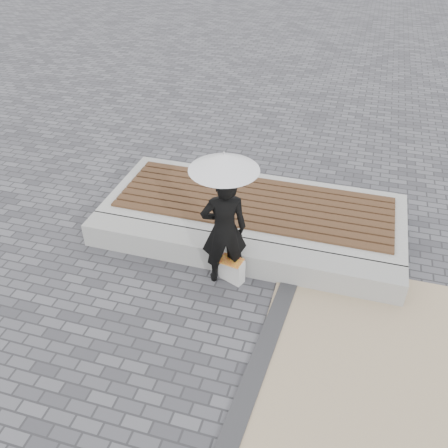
{
  "coord_description": "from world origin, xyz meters",
  "views": [
    {
      "loc": [
        1.45,
        -3.95,
        4.96
      ],
      "look_at": [
        -0.09,
        1.27,
        1.0
      ],
      "focal_mm": 38.86,
      "sensor_mm": 36.0,
      "label": 1
    }
  ],
  "objects_px": {
    "woman": "(224,230)",
    "canvas_tote": "(232,269)",
    "handbag": "(231,239)",
    "seating_ledge": "(236,255)",
    "parasol": "(224,162)"
  },
  "relations": [
    {
      "from": "seating_ledge",
      "to": "handbag",
      "type": "bearing_deg",
      "value": -157.12
    },
    {
      "from": "woman",
      "to": "canvas_tote",
      "type": "bearing_deg",
      "value": 154.11
    },
    {
      "from": "seating_ledge",
      "to": "parasol",
      "type": "relative_size",
      "value": 4.19
    },
    {
      "from": "parasol",
      "to": "handbag",
      "type": "relative_size",
      "value": 3.69
    },
    {
      "from": "parasol",
      "to": "woman",
      "type": "bearing_deg",
      "value": -86.42
    },
    {
      "from": "parasol",
      "to": "seating_ledge",
      "type": "bearing_deg",
      "value": 74.26
    },
    {
      "from": "parasol",
      "to": "handbag",
      "type": "distance_m",
      "value": 1.49
    },
    {
      "from": "seating_ledge",
      "to": "canvas_tote",
      "type": "bearing_deg",
      "value": -84.9
    },
    {
      "from": "seating_ledge",
      "to": "handbag",
      "type": "distance_m",
      "value": 0.32
    },
    {
      "from": "seating_ledge",
      "to": "handbag",
      "type": "relative_size",
      "value": 15.45
    },
    {
      "from": "seating_ledge",
      "to": "canvas_tote",
      "type": "distance_m",
      "value": 0.33
    },
    {
      "from": "seating_ledge",
      "to": "handbag",
      "type": "height_order",
      "value": "handbag"
    },
    {
      "from": "canvas_tote",
      "to": "parasol",
      "type": "bearing_deg",
      "value": -160.93
    },
    {
      "from": "woman",
      "to": "handbag",
      "type": "height_order",
      "value": "woman"
    },
    {
      "from": "canvas_tote",
      "to": "woman",
      "type": "bearing_deg",
      "value": -160.93
    }
  ]
}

